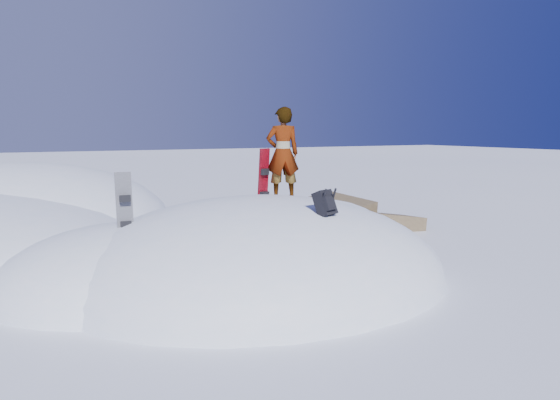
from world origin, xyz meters
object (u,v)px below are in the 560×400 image
snowboard_dark (125,214)px  backpack (325,203)px  snowboard_red (263,186)px  person (283,153)px

snowboard_dark → backpack: size_ratio=2.92×
snowboard_red → backpack: size_ratio=2.99×
snowboard_red → person: 0.73m
person → backpack: bearing=97.5°
snowboard_dark → person: person is taller
snowboard_red → backpack: 1.97m
snowboard_red → person: person is taller
backpack → person: 2.06m
snowboard_dark → person: bearing=6.8°
snowboard_red → snowboard_dark: (-2.67, -0.28, -0.31)m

